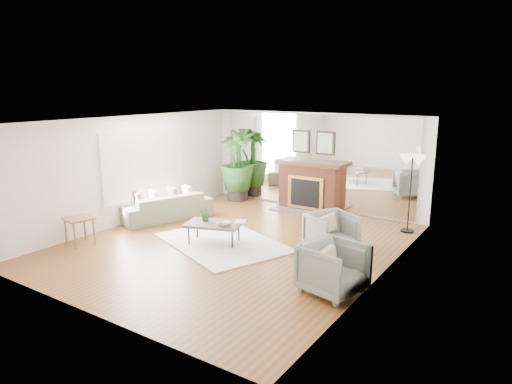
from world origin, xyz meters
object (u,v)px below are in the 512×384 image
Objects in this scene: potted_ficus at (237,163)px; floor_lamp at (412,166)px; armchair_back at (331,233)px; fireplace at (309,185)px; armchair_front at (333,268)px; coffee_table at (214,225)px; side_table at (79,222)px; sofa at (166,207)px.

potted_ficus is 1.17× the size of floor_lamp.
fireplace is at bearing 65.58° from armchair_back.
armchair_front is 0.52× the size of floor_lamp.
fireplace is at bearing 83.78° from coffee_table.
side_table is 0.29× the size of potted_ficus.
floor_lamp is at bearing 44.14° from coffee_table.
armchair_back is 1.85m from armchair_front.
fireplace is at bearing 44.32° from armchair_front.
fireplace reaches higher than side_table.
coffee_table is 0.73× the size of floor_lamp.
coffee_table is at bearing -96.22° from fireplace.
sofa is 2.55× the size of armchair_back.
floor_lamp is at bearing 134.23° from sofa.
armchair_back is (2.19, 0.89, -0.02)m from coffee_table.
potted_ficus reaches higher than side_table.
fireplace reaches higher than sofa.
floor_lamp reaches higher than side_table.
floor_lamp is at bearing 7.36° from armchair_back.
floor_lamp reaches higher than armchair_front.
fireplace is 1.02× the size of potted_ficus.
fireplace is 5.65m from side_table.
sofa is 1.08× the size of potted_ficus.
floor_lamp is (4.86, -0.31, 0.40)m from potted_ficus.
armchair_back reaches higher than side_table.
fireplace is 0.95× the size of sofa.
fireplace is at bearing 169.97° from floor_lamp.
fireplace reaches higher than floor_lamp.
armchair_front is at bearing -40.55° from potted_ficus.
potted_ficus is at bearing 84.83° from side_table.
armchair_back is (4.26, 0.14, 0.07)m from sofa.
fireplace is at bearing 158.69° from sofa.
fireplace is at bearing 4.55° from potted_ficus.
coffee_table is at bearing 90.87° from sofa.
fireplace is 3.15m from armchair_back.
potted_ficus is at bearing 62.28° from armchair_front.
armchair_back is 0.42× the size of potted_ficus.
fireplace is 2.86m from floor_lamp.
potted_ficus is (-3.97, 2.40, 0.69)m from armchair_back.
sofa is at bearing -156.53° from floor_lamp.
coffee_table is at bearing -135.86° from floor_lamp.
potted_ficus is (-4.76, 4.07, 0.67)m from armchair_front.
side_table is (-4.41, -2.45, 0.10)m from armchair_back.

